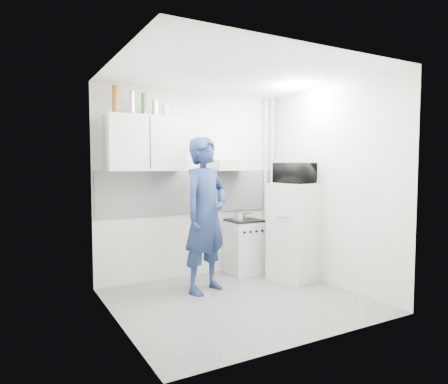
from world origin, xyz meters
TOP-DOWN VIEW (x-y plane):
  - floor at (0.00, 0.00)m, footprint 2.80×2.80m
  - ceiling at (0.00, 0.00)m, footprint 2.80×2.80m
  - wall_back at (0.00, 1.25)m, footprint 2.80×0.00m
  - wall_left at (-1.40, 0.00)m, footprint 0.00×2.60m
  - wall_right at (1.40, 0.00)m, footprint 0.00×2.60m
  - person at (-0.18, 0.51)m, footprint 0.82×0.69m
  - stove at (0.69, 1.00)m, footprint 0.47×0.47m
  - fridge at (1.10, 0.37)m, footprint 0.66×0.66m
  - stove_top at (0.69, 1.00)m, footprint 0.45×0.45m
  - saucepan at (0.62, 1.01)m, footprint 0.19×0.19m
  - microwave at (1.10, 0.37)m, footprint 0.56×0.43m
  - bottle_a at (-1.13, 1.07)m, footprint 0.08×0.08m
  - bottle_c at (-0.92, 1.07)m, footprint 0.07×0.07m
  - bottle_d at (-0.77, 1.07)m, footprint 0.06×0.06m
  - canister_a at (-0.62, 1.07)m, footprint 0.08×0.08m
  - canister_b at (-0.48, 1.07)m, footprint 0.09×0.09m
  - upper_cabinet at (-0.75, 1.07)m, footprint 1.00×0.35m
  - range_hood at (0.45, 1.00)m, footprint 0.60×0.50m
  - backsplash at (0.00, 1.24)m, footprint 2.74×0.03m
  - pipe_a at (1.30, 1.17)m, footprint 0.05×0.05m
  - pipe_b at (1.18, 1.17)m, footprint 0.04×0.04m
  - ceiling_spot_fixture at (1.00, 0.20)m, footprint 0.10×0.10m

SIDE VIEW (x-z plane):
  - floor at x=0.00m, z-range 0.00..0.00m
  - stove at x=0.69m, z-range 0.00..0.75m
  - fridge at x=1.10m, z-range 0.00..1.33m
  - stove_top at x=0.69m, z-range 0.75..0.78m
  - saucepan at x=0.62m, z-range 0.78..0.89m
  - person at x=-0.18m, z-range 0.00..1.92m
  - backsplash at x=0.00m, z-range 0.90..1.50m
  - wall_left at x=-1.40m, z-range 0.00..2.60m
  - wall_right at x=1.40m, z-range 0.00..2.60m
  - pipe_a at x=1.30m, z-range 0.00..2.60m
  - pipe_b at x=1.18m, z-range 0.00..2.60m
  - wall_back at x=0.00m, z-range -0.10..2.70m
  - microwave at x=1.10m, z-range 1.33..1.61m
  - range_hood at x=0.45m, z-range 1.50..1.64m
  - upper_cabinet at x=-0.75m, z-range 1.50..2.20m
  - canister_b at x=-0.48m, z-range 2.20..2.36m
  - canister_a at x=-0.62m, z-range 2.20..2.39m
  - bottle_d at x=-0.77m, z-range 2.20..2.48m
  - bottle_c at x=-0.92m, z-range 2.20..2.49m
  - bottle_a at x=-1.13m, z-range 2.20..2.54m
  - ceiling_spot_fixture at x=1.00m, z-range 2.56..2.58m
  - ceiling at x=0.00m, z-range 2.60..2.60m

